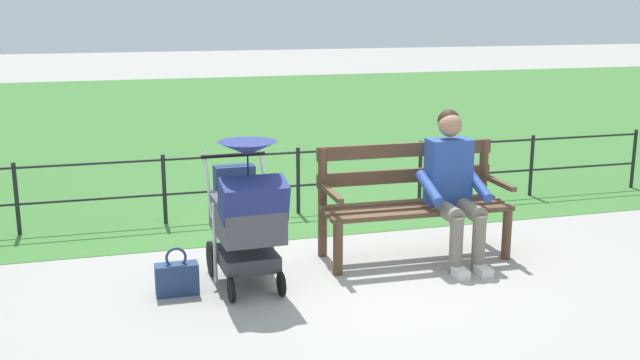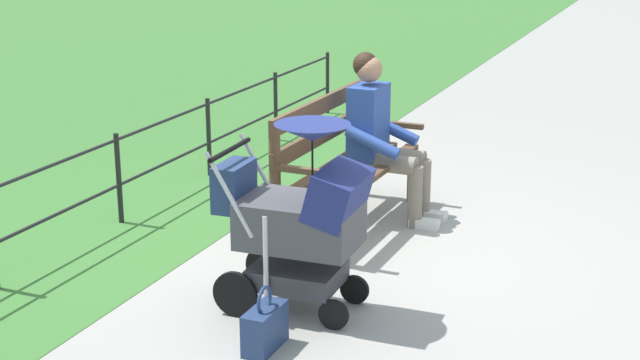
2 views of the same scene
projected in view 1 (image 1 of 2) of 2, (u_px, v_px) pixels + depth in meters
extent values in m
plane|color=#9E9B93|center=(347.00, 265.00, 6.28)|extent=(60.00, 60.00, 0.00)
cube|color=#3D7533|center=(207.00, 117.00, 14.52)|extent=(40.00, 16.00, 0.01)
cube|color=brown|center=(409.00, 203.00, 6.51)|extent=(1.60, 0.13, 0.04)
cube|color=brown|center=(417.00, 208.00, 6.34)|extent=(1.60, 0.13, 0.04)
cube|color=brown|center=(425.00, 214.00, 6.17)|extent=(1.60, 0.13, 0.04)
cube|color=brown|center=(405.00, 176.00, 6.56)|extent=(1.60, 0.07, 0.12)
cube|color=brown|center=(406.00, 150.00, 6.50)|extent=(1.60, 0.07, 0.12)
cylinder|color=brown|center=(507.00, 234.00, 6.39)|extent=(0.08, 0.08, 0.45)
cylinder|color=brown|center=(482.00, 192.00, 6.79)|extent=(0.08, 0.08, 0.95)
cube|color=brown|center=(498.00, 182.00, 6.49)|extent=(0.06, 0.56, 0.04)
cylinder|color=brown|center=(338.00, 248.00, 6.02)|extent=(0.08, 0.08, 0.45)
cylinder|color=brown|center=(322.00, 203.00, 6.41)|extent=(0.08, 0.08, 0.95)
cube|color=brown|center=(331.00, 193.00, 6.11)|extent=(0.06, 0.56, 0.04)
cylinder|color=slate|center=(469.00, 209.00, 6.23)|extent=(0.15, 0.40, 0.14)
cylinder|color=slate|center=(447.00, 211.00, 6.18)|extent=(0.15, 0.40, 0.14)
cylinder|color=slate|center=(479.00, 243.00, 6.10)|extent=(0.11, 0.11, 0.47)
cylinder|color=slate|center=(456.00, 245.00, 6.05)|extent=(0.11, 0.11, 0.47)
cube|color=silver|center=(482.00, 270.00, 6.07)|extent=(0.10, 0.22, 0.07)
cube|color=silver|center=(459.00, 272.00, 6.02)|extent=(0.10, 0.22, 0.07)
cube|color=#284793|center=(448.00, 172.00, 6.35)|extent=(0.36, 0.23, 0.56)
cylinder|color=#284793|center=(478.00, 185.00, 6.31)|extent=(0.10, 0.43, 0.23)
cylinder|color=#284793|center=(429.00, 188.00, 6.20)|extent=(0.10, 0.43, 0.23)
sphere|color=#A37556|center=(450.00, 125.00, 6.26)|extent=(0.20, 0.20, 0.20)
sphere|color=black|center=(449.00, 121.00, 6.28)|extent=(0.19, 0.19, 0.19)
cylinder|color=black|center=(266.00, 253.00, 6.17)|extent=(0.04, 0.28, 0.28)
cylinder|color=black|center=(211.00, 258.00, 6.02)|extent=(0.04, 0.28, 0.28)
cylinder|color=black|center=(281.00, 284.00, 5.61)|extent=(0.04, 0.18, 0.18)
cylinder|color=black|center=(231.00, 290.00, 5.49)|extent=(0.04, 0.18, 0.18)
cube|color=#38383D|center=(247.00, 258.00, 5.80)|extent=(0.44, 0.54, 0.12)
cylinder|color=silver|center=(272.00, 238.00, 5.94)|extent=(0.03, 0.03, 0.65)
cylinder|color=silver|center=(215.00, 244.00, 5.80)|extent=(0.03, 0.03, 0.65)
cube|color=#47474C|center=(247.00, 217.00, 5.71)|extent=(0.49, 0.70, 0.28)
cube|color=navy|center=(254.00, 200.00, 5.44)|extent=(0.49, 0.32, 0.33)
cylinder|color=black|center=(233.00, 155.00, 6.02)|extent=(0.52, 0.05, 0.03)
cylinder|color=silver|center=(265.00, 180.00, 6.05)|extent=(0.04, 0.30, 0.49)
cylinder|color=silver|center=(208.00, 184.00, 5.90)|extent=(0.04, 0.30, 0.49)
cone|color=navy|center=(247.00, 148.00, 5.51)|extent=(0.46, 0.46, 0.10)
cylinder|color=black|center=(248.00, 172.00, 5.55)|extent=(0.01, 0.01, 0.30)
cube|color=navy|center=(234.00, 182.00, 6.05)|extent=(0.33, 0.17, 0.28)
cube|color=navy|center=(177.00, 279.00, 5.63)|extent=(0.32, 0.14, 0.24)
torus|color=navy|center=(176.00, 258.00, 5.59)|extent=(0.16, 0.02, 0.16)
cylinder|color=black|center=(634.00, 159.00, 8.85)|extent=(0.04, 0.04, 0.70)
cylinder|color=black|center=(531.00, 166.00, 8.49)|extent=(0.04, 0.04, 0.70)
cylinder|color=black|center=(420.00, 173.00, 8.12)|extent=(0.04, 0.04, 0.70)
cylinder|color=black|center=(298.00, 181.00, 7.76)|extent=(0.04, 0.04, 0.70)
cylinder|color=black|center=(164.00, 190.00, 7.39)|extent=(0.04, 0.04, 0.70)
cylinder|color=black|center=(17.00, 199.00, 7.03)|extent=(0.04, 0.04, 0.70)
cylinder|color=black|center=(298.00, 152.00, 7.69)|extent=(8.18, 0.02, 0.02)
cylinder|color=black|center=(298.00, 186.00, 7.77)|extent=(8.18, 0.02, 0.02)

